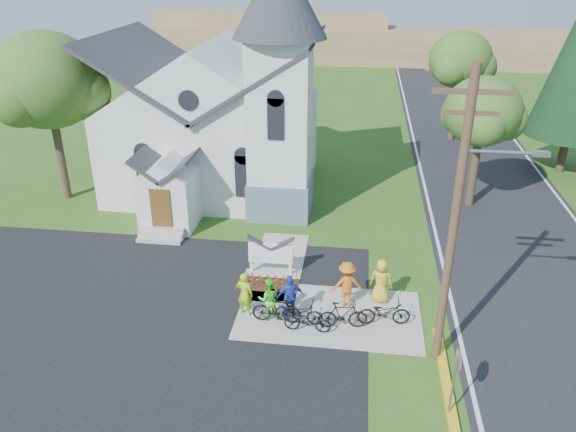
# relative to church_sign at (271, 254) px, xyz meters

# --- Properties ---
(ground) EXTENTS (120.00, 120.00, 0.00)m
(ground) POSITION_rel_church_sign_xyz_m (1.20, -3.20, -1.03)
(ground) COLOR #2F5B1A
(ground) RESTS_ON ground
(parking_lot) EXTENTS (20.00, 16.00, 0.02)m
(parking_lot) POSITION_rel_church_sign_xyz_m (-5.80, -5.20, -1.02)
(parking_lot) COLOR black
(parking_lot) RESTS_ON ground
(road) EXTENTS (8.00, 90.00, 0.02)m
(road) POSITION_rel_church_sign_xyz_m (11.20, 11.80, -1.02)
(road) COLOR black
(road) RESTS_ON ground
(sidewalk) EXTENTS (7.00, 4.00, 0.05)m
(sidewalk) POSITION_rel_church_sign_xyz_m (2.70, -2.70, -1.00)
(sidewalk) COLOR gray
(sidewalk) RESTS_ON ground
(church) EXTENTS (12.35, 12.00, 13.00)m
(church) POSITION_rel_church_sign_xyz_m (-4.28, 9.28, 4.22)
(church) COLOR silver
(church) RESTS_ON ground
(church_sign) EXTENTS (2.20, 0.40, 1.70)m
(church_sign) POSITION_rel_church_sign_xyz_m (0.00, 0.00, 0.00)
(church_sign) COLOR gray
(church_sign) RESTS_ON ground
(flower_bed) EXTENTS (2.60, 1.10, 0.07)m
(flower_bed) POSITION_rel_church_sign_xyz_m (0.00, -0.90, -0.99)
(flower_bed) COLOR #38200F
(flower_bed) RESTS_ON ground
(utility_pole) EXTENTS (3.45, 0.28, 10.00)m
(utility_pole) POSITION_rel_church_sign_xyz_m (6.56, -4.70, 4.38)
(utility_pole) COLOR #452D22
(utility_pole) RESTS_ON ground
(stop_sign) EXTENTS (0.11, 0.76, 2.48)m
(stop_sign) POSITION_rel_church_sign_xyz_m (6.63, -7.40, 0.75)
(stop_sign) COLOR gray
(stop_sign) RESTS_ON ground
(tree_lot_corner) EXTENTS (5.60, 5.60, 9.15)m
(tree_lot_corner) POSITION_rel_church_sign_xyz_m (-12.80, 6.80, 5.58)
(tree_lot_corner) COLOR #3B2D20
(tree_lot_corner) RESTS_ON ground
(tree_road_near) EXTENTS (4.00, 4.00, 7.05)m
(tree_road_near) POSITION_rel_church_sign_xyz_m (9.70, 8.80, 4.18)
(tree_road_near) COLOR #3B2D20
(tree_road_near) RESTS_ON ground
(tree_road_mid) EXTENTS (4.40, 4.40, 7.80)m
(tree_road_mid) POSITION_rel_church_sign_xyz_m (10.20, 20.80, 4.75)
(tree_road_mid) COLOR #3B2D20
(tree_road_mid) RESTS_ON ground
(distant_hills) EXTENTS (61.00, 10.00, 5.60)m
(distant_hills) POSITION_rel_church_sign_xyz_m (4.56, 53.13, 1.15)
(distant_hills) COLOR brown
(distant_hills) RESTS_ON ground
(cyclist_0) EXTENTS (0.74, 0.57, 1.80)m
(cyclist_0) POSITION_rel_church_sign_xyz_m (-0.50, -3.06, -0.08)
(cyclist_0) COLOR #98CC18
(cyclist_0) RESTS_ON sidewalk
(bike_0) EXTENTS (1.74, 0.64, 0.91)m
(bike_0) POSITION_rel_church_sign_xyz_m (1.98, -3.84, -0.52)
(bike_0) COLOR black
(bike_0) RESTS_ON sidewalk
(cyclist_1) EXTENTS (0.94, 0.80, 1.72)m
(cyclist_1) POSITION_rel_church_sign_xyz_m (0.46, -3.23, -0.12)
(cyclist_1) COLOR #4DD728
(cyclist_1) RESTS_ON sidewalk
(bike_1) EXTENTS (1.86, 0.54, 1.12)m
(bike_1) POSITION_rel_church_sign_xyz_m (0.77, -3.43, -0.42)
(bike_1) COLOR black
(bike_1) RESTS_ON sidewalk
(cyclist_2) EXTENTS (1.14, 0.76, 1.80)m
(cyclist_2) POSITION_rel_church_sign_xyz_m (1.24, -3.03, -0.08)
(cyclist_2) COLOR #2540BA
(cyclist_2) RESTS_ON sidewalk
(bike_2) EXTENTS (1.90, 0.81, 0.97)m
(bike_2) POSITION_rel_church_sign_xyz_m (1.60, -3.36, -0.49)
(bike_2) COLOR black
(bike_2) RESTS_ON sidewalk
(cyclist_3) EXTENTS (1.38, 1.02, 1.90)m
(cyclist_3) POSITION_rel_church_sign_xyz_m (3.31, -1.96, -0.03)
(cyclist_3) COLOR orange
(cyclist_3) RESTS_ON sidewalk
(bike_3) EXTENTS (1.90, 0.78, 1.11)m
(bike_3) POSITION_rel_church_sign_xyz_m (3.24, -3.47, -0.42)
(bike_3) COLOR black
(bike_3) RESTS_ON sidewalk
(cyclist_4) EXTENTS (1.01, 0.76, 1.86)m
(cyclist_4) POSITION_rel_church_sign_xyz_m (4.64, -1.50, -0.05)
(cyclist_4) COLOR gold
(cyclist_4) RESTS_ON sidewalk
(bike_4) EXTENTS (2.04, 0.94, 1.04)m
(bike_4) POSITION_rel_church_sign_xyz_m (4.75, -3.03, -0.46)
(bike_4) COLOR black
(bike_4) RESTS_ON sidewalk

